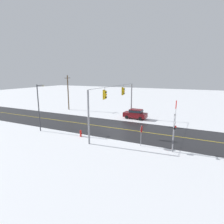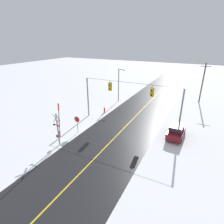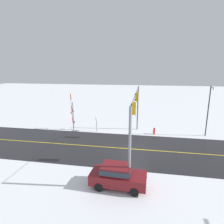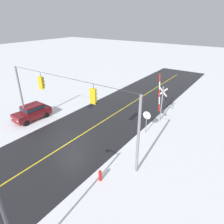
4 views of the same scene
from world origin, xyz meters
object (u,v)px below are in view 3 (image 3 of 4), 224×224
parked_car_maroon (118,175)px  stop_sign (96,120)px  fire_hydrant (154,131)px  railroad_crossing (73,114)px  streetlamp_near (209,107)px

parked_car_maroon → stop_sign: bearing=-158.4°
stop_sign → fire_hydrant: stop_sign is taller
railroad_crossing → streetlamp_near: bearing=91.7°
streetlamp_near → fire_hydrant: bearing=-87.9°
stop_sign → fire_hydrant: size_ratio=2.67×
railroad_crossing → fire_hydrant: (-0.28, 11.29, -1.89)m
parked_car_maroon → railroad_crossing: bearing=-145.8°
parked_car_maroon → fire_hydrant: size_ratio=4.84×
fire_hydrant → stop_sign: bearing=-87.6°
parked_car_maroon → fire_hydrant: bearing=165.4°
stop_sign → parked_car_maroon: bearing=21.6°
stop_sign → railroad_crossing: bearing=-90.8°
stop_sign → streetlamp_near: (-0.56, 14.45, 2.20)m
railroad_crossing → streetlamp_near: (-0.52, 17.87, 1.55)m
stop_sign → streetlamp_near: bearing=92.2°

